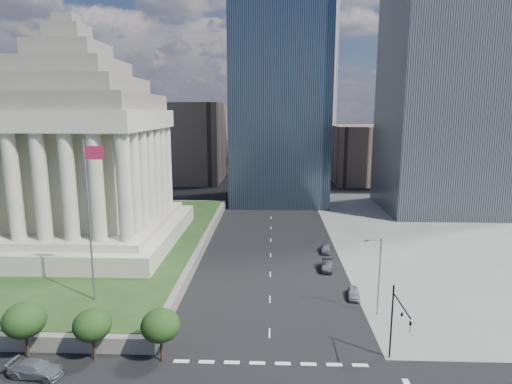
{
  "coord_description": "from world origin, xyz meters",
  "views": [
    {
      "loc": [
        0.16,
        -25.42,
        25.28
      ],
      "look_at": [
        -1.7,
        23.65,
        15.9
      ],
      "focal_mm": 30.0,
      "sensor_mm": 36.0,
      "label": 1
    }
  ],
  "objects_px": {
    "war_memorial": "(75,133)",
    "traffic_signal_ne": "(397,319)",
    "street_lamp_north": "(378,272)",
    "parked_sedan_far": "(326,249)",
    "parked_sedan_near": "(354,293)",
    "suv_grey": "(36,369)",
    "flagpole": "(90,213)",
    "parked_sedan_mid": "(327,265)"
  },
  "relations": [
    {
      "from": "traffic_signal_ne",
      "to": "street_lamp_north",
      "type": "bearing_deg",
      "value": 85.81
    },
    {
      "from": "traffic_signal_ne",
      "to": "parked_sedan_far",
      "type": "distance_m",
      "value": 35.7
    },
    {
      "from": "flagpole",
      "to": "traffic_signal_ne",
      "type": "height_order",
      "value": "flagpole"
    },
    {
      "from": "flagpole",
      "to": "traffic_signal_ne",
      "type": "xyz_separation_m",
      "value": [
        34.33,
        -10.3,
        -7.86
      ]
    },
    {
      "from": "war_memorial",
      "to": "traffic_signal_ne",
      "type": "xyz_separation_m",
      "value": [
        46.5,
        -34.3,
        -16.15
      ]
    },
    {
      "from": "traffic_signal_ne",
      "to": "parked_sedan_far",
      "type": "relative_size",
      "value": 1.91
    },
    {
      "from": "war_memorial",
      "to": "traffic_signal_ne",
      "type": "distance_m",
      "value": 60.0
    },
    {
      "from": "flagpole",
      "to": "parked_sedan_near",
      "type": "height_order",
      "value": "flagpole"
    },
    {
      "from": "war_memorial",
      "to": "parked_sedan_near",
      "type": "relative_size",
      "value": 9.75
    },
    {
      "from": "suv_grey",
      "to": "parked_sedan_mid",
      "type": "xyz_separation_m",
      "value": [
        31.61,
        29.29,
        0.01
      ]
    },
    {
      "from": "suv_grey",
      "to": "flagpole",
      "type": "bearing_deg",
      "value": 3.99
    },
    {
      "from": "war_memorial",
      "to": "suv_grey",
      "type": "xyz_separation_m",
      "value": [
        11.52,
        -37.0,
        -20.62
      ]
    },
    {
      "from": "traffic_signal_ne",
      "to": "parked_sedan_mid",
      "type": "relative_size",
      "value": 1.67
    },
    {
      "from": "parked_sedan_near",
      "to": "parked_sedan_mid",
      "type": "bearing_deg",
      "value": 109.62
    },
    {
      "from": "street_lamp_north",
      "to": "traffic_signal_ne",
      "type": "bearing_deg",
      "value": -94.19
    },
    {
      "from": "suv_grey",
      "to": "traffic_signal_ne",
      "type": "bearing_deg",
      "value": -78.74
    },
    {
      "from": "traffic_signal_ne",
      "to": "parked_sedan_near",
      "type": "xyz_separation_m",
      "value": [
        -1.0,
        16.28,
        -4.57
      ]
    },
    {
      "from": "traffic_signal_ne",
      "to": "suv_grey",
      "type": "relative_size",
      "value": 1.49
    },
    {
      "from": "parked_sedan_near",
      "to": "parked_sedan_mid",
      "type": "height_order",
      "value": "parked_sedan_mid"
    },
    {
      "from": "street_lamp_north",
      "to": "parked_sedan_far",
      "type": "xyz_separation_m",
      "value": [
        -3.34,
        24.02,
        -4.95
      ]
    },
    {
      "from": "traffic_signal_ne",
      "to": "suv_grey",
      "type": "xyz_separation_m",
      "value": [
        -34.98,
        -2.7,
        -4.47
      ]
    },
    {
      "from": "war_memorial",
      "to": "flagpole",
      "type": "bearing_deg",
      "value": -63.11
    },
    {
      "from": "suv_grey",
      "to": "parked_sedan_near",
      "type": "relative_size",
      "value": 1.34
    },
    {
      "from": "traffic_signal_ne",
      "to": "war_memorial",
      "type": "bearing_deg",
      "value": 143.58
    },
    {
      "from": "suv_grey",
      "to": "parked_sedan_far",
      "type": "relative_size",
      "value": 1.28
    },
    {
      "from": "traffic_signal_ne",
      "to": "parked_sedan_mid",
      "type": "bearing_deg",
      "value": 97.22
    },
    {
      "from": "parked_sedan_mid",
      "to": "traffic_signal_ne",
      "type": "bearing_deg",
      "value": -76.22
    },
    {
      "from": "suv_grey",
      "to": "parked_sedan_far",
      "type": "bearing_deg",
      "value": -33.65
    },
    {
      "from": "street_lamp_north",
      "to": "parked_sedan_far",
      "type": "distance_m",
      "value": 24.75
    },
    {
      "from": "war_memorial",
      "to": "suv_grey",
      "type": "relative_size",
      "value": 7.28
    },
    {
      "from": "parked_sedan_far",
      "to": "war_memorial",
      "type": "bearing_deg",
      "value": -172.1
    },
    {
      "from": "traffic_signal_ne",
      "to": "suv_grey",
      "type": "distance_m",
      "value": 35.36
    },
    {
      "from": "flagpole",
      "to": "suv_grey",
      "type": "distance_m",
      "value": 17.93
    },
    {
      "from": "parked_sedan_near",
      "to": "parked_sedan_far",
      "type": "height_order",
      "value": "parked_sedan_far"
    },
    {
      "from": "street_lamp_north",
      "to": "parked_sedan_far",
      "type": "height_order",
      "value": "street_lamp_north"
    },
    {
      "from": "suv_grey",
      "to": "street_lamp_north",
      "type": "bearing_deg",
      "value": -61.79
    },
    {
      "from": "traffic_signal_ne",
      "to": "suv_grey",
      "type": "bearing_deg",
      "value": -175.59
    },
    {
      "from": "war_memorial",
      "to": "street_lamp_north",
      "type": "xyz_separation_m",
      "value": [
        47.33,
        -23.0,
        -15.74
      ]
    },
    {
      "from": "suv_grey",
      "to": "parked_sedan_near",
      "type": "xyz_separation_m",
      "value": [
        33.98,
        18.97,
        -0.1
      ]
    },
    {
      "from": "flagpole",
      "to": "parked_sedan_mid",
      "type": "relative_size",
      "value": 4.18
    },
    {
      "from": "parked_sedan_near",
      "to": "parked_sedan_far",
      "type": "distance_m",
      "value": 19.1
    },
    {
      "from": "suv_grey",
      "to": "war_memorial",
      "type": "bearing_deg",
      "value": 24.15
    }
  ]
}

